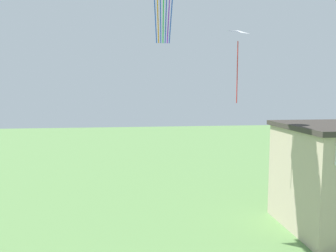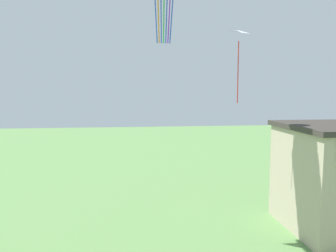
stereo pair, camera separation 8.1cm
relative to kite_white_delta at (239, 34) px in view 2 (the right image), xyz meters
name	(u,v)px [view 2 (the right image)]	position (x,y,z in m)	size (l,w,h in m)	color
kite_white_delta	(239,34)	(0.00, 0.00, 0.00)	(1.53, 1.52, 3.63)	white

